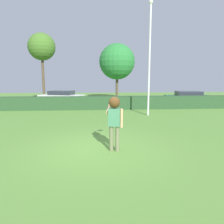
# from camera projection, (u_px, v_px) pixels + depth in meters

# --- Properties ---
(ground_plane) EXTENTS (60.00, 60.00, 0.00)m
(ground_plane) POSITION_uv_depth(u_px,v_px,m) (98.00, 149.00, 7.15)
(ground_plane) COLOR #5C8E3A
(person) EXTENTS (0.55, 0.82, 1.80)m
(person) POSITION_uv_depth(u_px,v_px,m) (114.00, 116.00, 6.77)
(person) COLOR #6E7450
(person) RESTS_ON ground
(frisbee) EXTENTS (0.27, 0.27, 0.07)m
(frisbee) POSITION_uv_depth(u_px,v_px,m) (115.00, 105.00, 7.62)
(frisbee) COLOR orange
(lamppost) EXTENTS (0.24, 0.24, 7.12)m
(lamppost) POSITION_uv_depth(u_px,v_px,m) (150.00, 55.00, 13.16)
(lamppost) COLOR silver
(lamppost) RESTS_ON ground
(hedge_row) EXTENTS (26.01, 0.90, 1.01)m
(hedge_row) POSITION_uv_depth(u_px,v_px,m) (97.00, 103.00, 16.44)
(hedge_row) COLOR #2A4C2A
(hedge_row) RESTS_ON ground
(parked_car_white) EXTENTS (4.49, 2.67, 1.25)m
(parked_car_white) POSITION_uv_depth(u_px,v_px,m) (62.00, 96.00, 20.32)
(parked_car_white) COLOR white
(parked_car_white) RESTS_ON ground
(parked_car_green) EXTENTS (4.35, 2.15, 1.25)m
(parked_car_green) POSITION_uv_depth(u_px,v_px,m) (188.00, 97.00, 19.52)
(parked_car_green) COLOR #1E6633
(parked_car_green) RESTS_ON ground
(willow_tree) EXTENTS (4.02, 4.02, 6.32)m
(willow_tree) POSITION_uv_depth(u_px,v_px,m) (117.00, 62.00, 23.55)
(willow_tree) COLOR brown
(willow_tree) RESTS_ON ground
(oak_tree) EXTENTS (2.75, 2.75, 7.00)m
(oak_tree) POSITION_uv_depth(u_px,v_px,m) (42.00, 47.00, 21.28)
(oak_tree) COLOR brown
(oak_tree) RESTS_ON ground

